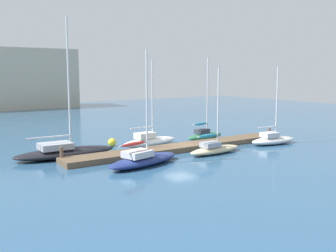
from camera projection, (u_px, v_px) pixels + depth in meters
ground_plane at (180, 150)px, 36.26m from camera, size 120.00×120.00×0.00m
dock_pier at (180, 148)px, 36.23m from camera, size 22.33×2.37×0.47m
dock_piling_near_end at (62, 155)px, 30.95m from camera, size 0.28×0.28×1.29m
dock_piling_far_end at (269, 134)px, 41.40m from camera, size 0.28×0.28×1.29m
sailboat_0 at (65, 151)px, 33.08m from camera, size 8.64×2.94×11.55m
sailboat_1 at (143, 159)px, 30.29m from camera, size 7.16×3.81×8.76m
sailboat_2 at (150, 140)px, 38.14m from camera, size 6.32×2.32×8.18m
sailboat_3 at (214, 148)px, 34.60m from camera, size 5.76×1.89×7.48m
sailboat_4 at (205, 134)px, 41.77m from camera, size 5.19×2.05×8.56m
sailboat_5 at (273, 139)px, 39.13m from camera, size 5.42×2.26×7.59m
mooring_buoy_yellow at (112, 142)px, 38.10m from camera, size 0.78×0.78×0.78m
harbor_building_distant at (12, 79)px, 76.50m from camera, size 23.30×9.52×11.53m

